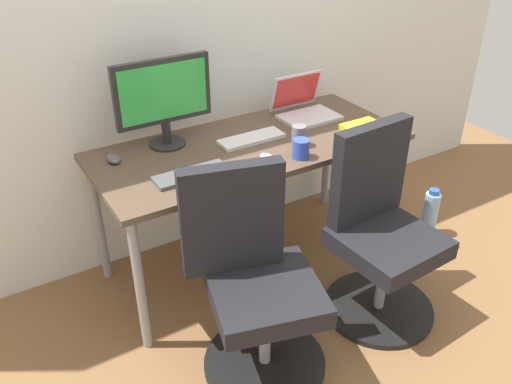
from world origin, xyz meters
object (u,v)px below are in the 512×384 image
office_chair_right (379,235)px  open_laptop (304,106)px  desktop_monitor (163,97)px  water_bottle_on_floor (430,213)px  office_chair_left (254,285)px  coffee_mug (301,149)px

office_chair_right → open_laptop: 0.85m
office_chair_right → desktop_monitor: 1.21m
office_chair_right → desktop_monitor: desktop_monitor is taller
water_bottle_on_floor → open_laptop: 1.01m
office_chair_left → water_bottle_on_floor: bearing=11.6°
water_bottle_on_floor → desktop_monitor: bearing=159.4°
office_chair_left → office_chair_right: same height
office_chair_right → water_bottle_on_floor: bearing=22.0°
office_chair_right → desktop_monitor: (-0.70, 0.81, 0.56)m
office_chair_right → coffee_mug: office_chair_right is taller
office_chair_right → coffee_mug: bearing=121.5°
office_chair_left → open_laptop: open_laptop is taller
water_bottle_on_floor → coffee_mug: size_ratio=3.37×
office_chair_left → coffee_mug: size_ratio=10.22×
office_chair_left → desktop_monitor: size_ratio=1.96×
desktop_monitor → open_laptop: 0.82m
water_bottle_on_floor → coffee_mug: (-0.93, 0.07, 0.63)m
office_chair_left → office_chair_right: size_ratio=1.00×
desktop_monitor → office_chair_right: bearing=-49.3°
office_chair_left → office_chair_right: 0.69m
office_chair_right → water_bottle_on_floor: office_chair_right is taller
office_chair_right → coffee_mug: size_ratio=10.22×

